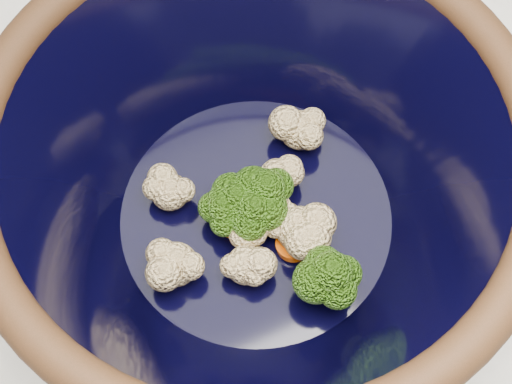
# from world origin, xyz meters

# --- Properties ---
(counter) EXTENTS (1.20, 1.20, 0.90)m
(counter) POSITION_xyz_m (0.00, 0.00, 0.45)
(counter) COLOR beige
(counter) RESTS_ON ground
(mixing_bowl) EXTENTS (0.44, 0.44, 0.16)m
(mixing_bowl) POSITION_xyz_m (-0.08, -0.03, 0.99)
(mixing_bowl) COLOR black
(mixing_bowl) RESTS_ON counter
(vegetable_pile) EXTENTS (0.16, 0.16, 0.05)m
(vegetable_pile) POSITION_xyz_m (-0.09, -0.04, 0.96)
(vegetable_pile) COLOR #608442
(vegetable_pile) RESTS_ON mixing_bowl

